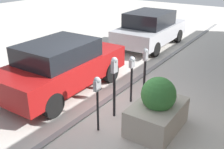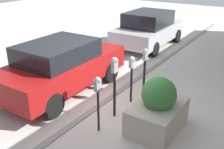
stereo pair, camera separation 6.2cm
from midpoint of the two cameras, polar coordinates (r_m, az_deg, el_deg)
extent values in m
plane|color=beige|center=(7.43, -1.27, -6.17)|extent=(40.00, 40.00, 0.00)
cube|color=gray|center=(7.46, -1.78, -5.86)|extent=(24.50, 0.16, 0.04)
cylinder|color=black|center=(6.05, -3.30, -7.92)|extent=(0.05, 0.05, 1.04)
cube|color=#99999E|center=(5.74, -3.45, -2.39)|extent=(0.17, 0.09, 0.25)
sphere|color=gray|center=(5.69, -3.48, -1.24)|extent=(0.15, 0.15, 0.15)
cylinder|color=black|center=(6.55, 0.27, -4.44)|extent=(0.07, 0.07, 1.21)
cube|color=#99999E|center=(6.23, 0.28, 1.80)|extent=(0.17, 0.09, 0.32)
sphere|color=gray|center=(6.17, 0.29, 3.16)|extent=(0.15, 0.15, 0.15)
cylinder|color=black|center=(7.28, 3.97, -2.23)|extent=(0.06, 0.06, 1.05)
cube|color=#99999E|center=(7.03, 4.11, 2.47)|extent=(0.19, 0.09, 0.23)
sphere|color=gray|center=(7.00, 4.13, 3.33)|extent=(0.16, 0.16, 0.16)
cylinder|color=black|center=(7.87, 6.79, -0.41)|extent=(0.07, 0.07, 1.03)
cube|color=#99999E|center=(7.63, 7.02, 4.14)|extent=(0.16, 0.09, 0.29)
sphere|color=gray|center=(7.59, 7.08, 5.18)|extent=(0.13, 0.13, 0.13)
cube|color=#B2A899|center=(6.29, 9.53, -8.98)|extent=(1.52, 1.00, 0.65)
sphere|color=#387A38|center=(6.01, 9.90, -4.25)|extent=(0.80, 0.80, 0.80)
cube|color=maroon|center=(8.02, -10.83, 1.09)|extent=(4.23, 1.89, 0.70)
cube|color=black|center=(7.71, -12.03, 4.94)|extent=(2.21, 1.64, 0.53)
cylinder|color=black|center=(8.59, -0.62, 0.51)|extent=(0.66, 0.22, 0.66)
cylinder|color=black|center=(9.56, -8.93, 2.63)|extent=(0.66, 0.22, 0.66)
cylinder|color=black|center=(6.82, -13.08, -6.53)|extent=(0.66, 0.22, 0.66)
cylinder|color=black|center=(8.01, -21.43, -2.95)|extent=(0.66, 0.22, 0.66)
cube|color=#B7B7BC|center=(12.56, 7.97, 9.13)|extent=(4.24, 1.97, 0.67)
cube|color=black|center=(12.27, 7.79, 11.93)|extent=(2.21, 1.71, 0.63)
cylinder|color=black|center=(13.48, 13.76, 8.19)|extent=(0.62, 0.23, 0.62)
cylinder|color=black|center=(14.15, 7.04, 9.36)|extent=(0.62, 0.23, 0.62)
cylinder|color=black|center=(11.15, 8.96, 5.49)|extent=(0.62, 0.23, 0.62)
cylinder|color=black|center=(11.95, 1.28, 6.96)|extent=(0.62, 0.23, 0.62)
camera|label=1|loc=(0.03, 89.74, 0.11)|focal=42.00mm
camera|label=2|loc=(0.03, -90.26, -0.11)|focal=42.00mm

